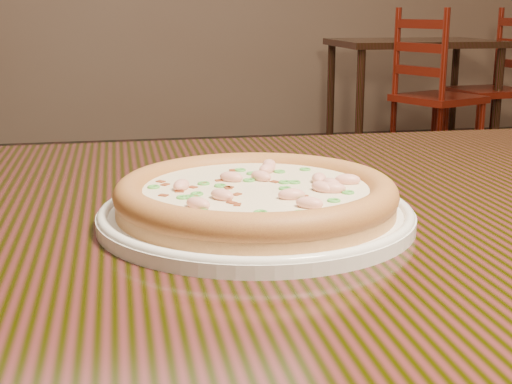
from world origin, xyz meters
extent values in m
cube|color=black|center=(0.08, -0.12, 0.73)|extent=(1.20, 0.80, 0.04)
cylinder|color=white|center=(-0.04, -0.17, 0.76)|extent=(0.30, 0.30, 0.01)
torus|color=white|center=(-0.04, -0.17, 0.76)|extent=(0.29, 0.29, 0.01)
cylinder|color=tan|center=(-0.04, -0.17, 0.77)|extent=(0.26, 0.26, 0.02)
torus|color=#AF7D2F|center=(-0.04, -0.17, 0.78)|extent=(0.26, 0.26, 0.03)
cylinder|color=#F8E9BE|center=(-0.04, -0.17, 0.78)|extent=(0.21, 0.21, 0.00)
ellipsoid|color=#F2B29E|center=(-0.02, -0.09, 0.79)|extent=(0.02, 0.03, 0.01)
ellipsoid|color=#F2B29E|center=(-0.01, -0.25, 0.79)|extent=(0.03, 0.02, 0.01)
ellipsoid|color=#F2B29E|center=(-0.02, -0.22, 0.79)|extent=(0.03, 0.02, 0.01)
ellipsoid|color=#F2B29E|center=(-0.08, -0.21, 0.79)|extent=(0.03, 0.03, 0.01)
ellipsoid|color=#F2B29E|center=(-0.06, -0.14, 0.79)|extent=(0.03, 0.03, 0.01)
ellipsoid|color=#F2B29E|center=(0.01, -0.20, 0.79)|extent=(0.02, 0.03, 0.01)
ellipsoid|color=#F2B29E|center=(0.02, -0.20, 0.79)|extent=(0.03, 0.02, 0.01)
ellipsoid|color=#F2B29E|center=(0.04, -0.17, 0.79)|extent=(0.03, 0.02, 0.01)
ellipsoid|color=#F2B29E|center=(-0.11, -0.23, 0.79)|extent=(0.03, 0.03, 0.01)
ellipsoid|color=#F2B29E|center=(-0.02, -0.11, 0.79)|extent=(0.03, 0.03, 0.01)
ellipsoid|color=#F2B29E|center=(-0.03, -0.14, 0.79)|extent=(0.02, 0.03, 0.01)
ellipsoid|color=#F2B29E|center=(0.02, -0.16, 0.79)|extent=(0.02, 0.03, 0.01)
ellipsoid|color=#F2B29E|center=(0.02, -0.19, 0.79)|extent=(0.02, 0.03, 0.01)
ellipsoid|color=#F2B29E|center=(-0.11, -0.17, 0.79)|extent=(0.02, 0.03, 0.01)
cube|color=maroon|center=(-0.06, -0.10, 0.78)|extent=(0.01, 0.01, 0.00)
cube|color=maroon|center=(-0.06, -0.14, 0.78)|extent=(0.01, 0.01, 0.00)
cube|color=maroon|center=(-0.10, -0.20, 0.78)|extent=(0.01, 0.01, 0.00)
cube|color=maroon|center=(-0.02, -0.16, 0.78)|extent=(0.01, 0.01, 0.00)
cube|color=maroon|center=(-0.01, -0.21, 0.78)|extent=(0.01, 0.01, 0.00)
cube|color=maroon|center=(0.02, -0.20, 0.78)|extent=(0.01, 0.01, 0.00)
cube|color=maroon|center=(-0.07, -0.20, 0.78)|extent=(0.01, 0.01, 0.00)
cube|color=maroon|center=(-0.07, -0.17, 0.78)|extent=(0.01, 0.01, 0.00)
cube|color=maroon|center=(-0.13, -0.13, 0.78)|extent=(0.01, 0.01, 0.00)
cube|color=maroon|center=(-0.08, -0.22, 0.78)|extent=(0.01, 0.01, 0.00)
cube|color=maroon|center=(0.02, -0.17, 0.78)|extent=(0.01, 0.01, 0.00)
cube|color=maroon|center=(0.03, -0.16, 0.78)|extent=(0.01, 0.01, 0.00)
cube|color=maroon|center=(-0.09, -0.15, 0.78)|extent=(0.01, 0.01, 0.00)
cube|color=maroon|center=(-0.12, -0.18, 0.78)|extent=(0.01, 0.01, 0.00)
cube|color=maroon|center=(-0.07, -0.23, 0.78)|extent=(0.01, 0.01, 0.00)
cube|color=maroon|center=(-0.13, -0.15, 0.78)|extent=(0.01, 0.01, 0.00)
cube|color=maroon|center=(0.03, -0.17, 0.78)|extent=(0.01, 0.01, 0.00)
cube|color=maroon|center=(-0.03, -0.13, 0.78)|extent=(0.01, 0.01, 0.00)
cube|color=maroon|center=(-0.07, -0.17, 0.78)|extent=(0.01, 0.01, 0.00)
cube|color=maroon|center=(-0.13, -0.19, 0.78)|extent=(0.01, 0.01, 0.00)
cube|color=maroon|center=(-0.10, -0.16, 0.78)|extent=(0.01, 0.01, 0.00)
cube|color=maroon|center=(-0.07, -0.14, 0.78)|extent=(0.01, 0.01, 0.00)
torus|color=green|center=(-0.03, -0.26, 0.79)|extent=(0.01, 0.01, 0.00)
torus|color=green|center=(-0.04, -0.12, 0.79)|extent=(0.01, 0.01, 0.00)
torus|color=green|center=(-0.01, -0.16, 0.79)|extent=(0.02, 0.02, 0.00)
torus|color=green|center=(-0.10, -0.25, 0.79)|extent=(0.02, 0.02, 0.00)
torus|color=green|center=(-0.11, -0.20, 0.79)|extent=(0.02, 0.02, 0.00)
torus|color=green|center=(-0.01, -0.12, 0.79)|extent=(0.02, 0.02, 0.00)
torus|color=green|center=(-0.02, -0.18, 0.79)|extent=(0.01, 0.01, 0.00)
torus|color=green|center=(-0.06, -0.13, 0.79)|extent=(0.01, 0.01, 0.00)
torus|color=green|center=(0.03, -0.21, 0.79)|extent=(0.01, 0.01, 0.00)
torus|color=green|center=(-0.10, -0.19, 0.79)|extent=(0.01, 0.01, 0.00)
torus|color=green|center=(-0.09, -0.15, 0.79)|extent=(0.01, 0.01, 0.00)
torus|color=green|center=(-0.01, -0.23, 0.79)|extent=(0.01, 0.01, 0.00)
torus|color=green|center=(-0.05, -0.10, 0.79)|extent=(0.02, 0.02, 0.00)
torus|color=green|center=(-0.05, -0.15, 0.79)|extent=(0.01, 0.01, 0.00)
torus|color=green|center=(-0.08, -0.16, 0.79)|extent=(0.01, 0.01, 0.00)
torus|color=green|center=(-0.06, -0.12, 0.79)|extent=(0.02, 0.02, 0.00)
torus|color=green|center=(0.01, -0.23, 0.79)|extent=(0.01, 0.01, 0.00)
torus|color=green|center=(-0.11, -0.20, 0.79)|extent=(0.02, 0.02, 0.00)
torus|color=green|center=(-0.06, -0.26, 0.79)|extent=(0.02, 0.02, 0.00)
torus|color=green|center=(-0.10, -0.20, 0.79)|extent=(0.01, 0.01, 0.00)
torus|color=green|center=(0.02, -0.11, 0.79)|extent=(0.02, 0.02, 0.00)
torus|color=green|center=(-0.14, -0.16, 0.79)|extent=(0.02, 0.02, 0.00)
torus|color=green|center=(-0.01, -0.16, 0.79)|extent=(0.01, 0.01, 0.00)
cube|color=black|center=(1.71, 3.57, 0.73)|extent=(1.00, 0.70, 0.04)
cylinder|color=black|center=(1.26, 3.27, 0.35)|extent=(0.05, 0.05, 0.71)
cylinder|color=black|center=(2.16, 3.27, 0.35)|extent=(0.05, 0.05, 0.71)
cylinder|color=black|center=(1.26, 3.87, 0.35)|extent=(0.05, 0.05, 0.71)
cylinder|color=black|center=(2.16, 3.87, 0.35)|extent=(0.05, 0.05, 0.71)
cube|color=#5C0F03|center=(1.69, 3.11, 0.43)|extent=(0.55, 0.55, 0.04)
cylinder|color=#5C0F03|center=(1.93, 3.02, 0.21)|extent=(0.04, 0.04, 0.41)
cylinder|color=#5C0F03|center=(1.78, 3.35, 0.21)|extent=(0.04, 0.04, 0.41)
cylinder|color=#5C0F03|center=(1.60, 2.87, 0.21)|extent=(0.04, 0.04, 0.41)
cylinder|color=#5C0F03|center=(1.45, 3.20, 0.21)|extent=(0.04, 0.04, 0.41)
cylinder|color=#5C0F03|center=(1.60, 2.87, 0.47)|extent=(0.04, 0.04, 0.95)
cylinder|color=#5C0F03|center=(1.45, 3.20, 0.47)|extent=(0.04, 0.04, 0.95)
cube|color=#5C0F03|center=(1.52, 3.04, 0.60)|extent=(0.17, 0.34, 0.05)
cube|color=#5C0F03|center=(1.52, 3.04, 0.73)|extent=(0.17, 0.34, 0.05)
cube|color=#5C0F03|center=(1.52, 3.04, 0.86)|extent=(0.17, 0.34, 0.05)
cube|color=#5C0F03|center=(2.16, 3.39, 0.43)|extent=(0.46, 0.46, 0.04)
cylinder|color=#5C0F03|center=(1.96, 3.55, 0.21)|extent=(0.04, 0.04, 0.41)
cylinder|color=#5C0F03|center=(2.00, 3.19, 0.21)|extent=(0.04, 0.04, 0.41)
cylinder|color=#5C0F03|center=(2.32, 3.59, 0.21)|extent=(0.04, 0.04, 0.41)
cylinder|color=#5C0F03|center=(2.32, 3.59, 0.47)|extent=(0.04, 0.04, 0.95)
camera|label=1|loc=(-0.17, -0.80, 0.95)|focal=50.00mm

